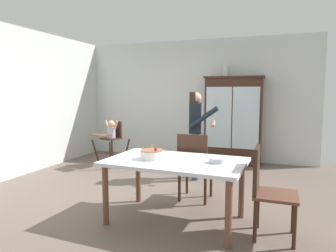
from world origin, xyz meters
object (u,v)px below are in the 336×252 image
object	(u,v)px
china_cabinet	(233,120)
birthday_cake	(152,154)
high_chair_with_toddler	(111,135)
dining_chair_right_end	(266,185)
adult_person	(196,124)
serving_bowl	(217,160)
dining_chair_far_side	(194,163)
ceramic_vase	(226,71)
dining_table	(175,167)

from	to	relation	value
china_cabinet	birthday_cake	bearing A→B (deg)	-98.80
high_chair_with_toddler	dining_chair_right_end	distance (m)	3.84
adult_person	serving_bowl	world-z (taller)	adult_person
dining_chair_far_side	china_cabinet	bearing A→B (deg)	-93.71
ceramic_vase	high_chair_with_toddler	distance (m)	2.76
adult_person	china_cabinet	bearing A→B (deg)	-27.73
serving_bowl	dining_chair_right_end	world-z (taller)	dining_chair_right_end
birthday_cake	dining_chair_right_end	world-z (taller)	dining_chair_right_end
birthday_cake	serving_bowl	size ratio (longest dim) A/B	1.56
serving_bowl	dining_table	bearing A→B (deg)	-177.94
high_chair_with_toddler	dining_table	size ratio (longest dim) A/B	0.58
high_chair_with_toddler	dining_chair_far_side	xyz separation A→B (m)	(2.16, -1.46, -0.10)
high_chair_with_toddler	adult_person	world-z (taller)	adult_person
ceramic_vase	dining_chair_right_end	size ratio (longest dim) A/B	0.28
dining_chair_right_end	china_cabinet	bearing A→B (deg)	14.17
high_chair_with_toddler	dining_chair_right_end	world-z (taller)	dining_chair_right_end
ceramic_vase	dining_table	xyz separation A→B (m)	(-0.05, -3.24, -1.32)
dining_table	dining_chair_far_side	world-z (taller)	dining_chair_far_side
china_cabinet	dining_chair_far_side	world-z (taller)	china_cabinet
high_chair_with_toddler	serving_bowl	bearing A→B (deg)	-21.64
high_chair_with_toddler	birthday_cake	distance (m)	2.87
serving_bowl	adult_person	bearing A→B (deg)	111.38
dining_chair_far_side	serving_bowl	bearing A→B (deg)	123.40
dining_chair_right_end	serving_bowl	bearing A→B (deg)	83.20
dining_table	dining_chair_right_end	bearing A→B (deg)	-2.96
dining_chair_far_side	dining_chair_right_end	bearing A→B (deg)	142.84
adult_person	dining_chair_right_end	distance (m)	2.28
dining_chair_right_end	adult_person	bearing A→B (deg)	34.22
ceramic_vase	dining_table	bearing A→B (deg)	-90.84
dining_table	birthday_cake	distance (m)	0.32
dining_table	high_chair_with_toddler	bearing A→B (deg)	134.53
ceramic_vase	dining_chair_far_side	bearing A→B (deg)	-90.22
china_cabinet	high_chair_with_toddler	xyz separation A→B (m)	(-2.35, -1.07, -0.28)
ceramic_vase	serving_bowl	xyz separation A→B (m)	(0.43, -3.22, -1.21)
ceramic_vase	serving_bowl	world-z (taller)	ceramic_vase
high_chair_with_toddler	china_cabinet	bearing A→B (deg)	42.34
high_chair_with_toddler	dining_table	xyz separation A→B (m)	(2.13, -2.16, -0.00)
high_chair_with_toddler	adult_person	xyz separation A→B (m)	(1.90, -0.35, 0.31)
ceramic_vase	adult_person	xyz separation A→B (m)	(-0.27, -1.43, -1.01)
dining_chair_far_side	dining_chair_right_end	distance (m)	1.24
dining_table	birthday_cake	size ratio (longest dim) A/B	5.88
ceramic_vase	dining_chair_far_side	distance (m)	2.90
ceramic_vase	high_chair_with_toddler	world-z (taller)	ceramic_vase
ceramic_vase	dining_chair_far_side	xyz separation A→B (m)	(-0.01, -2.53, -1.42)
dining_table	ceramic_vase	bearing A→B (deg)	89.16
serving_bowl	high_chair_with_toddler	bearing A→B (deg)	140.58
ceramic_vase	adult_person	world-z (taller)	ceramic_vase
serving_bowl	dining_chair_far_side	world-z (taller)	dining_chair_far_side
dining_chair_right_end	ceramic_vase	bearing A→B (deg)	17.06
high_chair_with_toddler	serving_bowl	size ratio (longest dim) A/B	5.28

